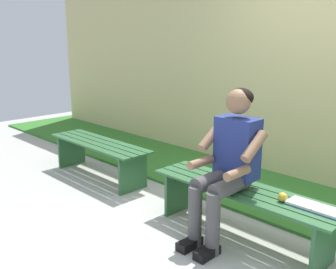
{
  "coord_description": "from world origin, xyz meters",
  "views": [
    {
      "loc": [
        -1.68,
        2.5,
        1.61
      ],
      "look_at": [
        0.71,
        0.15,
        0.78
      ],
      "focal_mm": 41.61,
      "sensor_mm": 36.0,
      "label": 1
    }
  ],
  "objects": [
    {
      "name": "bench_far",
      "position": [
        2.02,
        0.0,
        0.32
      ],
      "size": [
        1.48,
        0.42,
        0.43
      ],
      "rotation": [
        0.0,
        0.0,
        -0.0
      ],
      "color": "#2D6038",
      "rests_on": "ground"
    },
    {
      "name": "apple",
      "position": [
        -0.36,
        0.01,
        0.47
      ],
      "size": [
        0.07,
        0.07,
        0.07
      ],
      "primitive_type": "sphere",
      "color": "gold",
      "rests_on": "bench_near"
    },
    {
      "name": "book_open",
      "position": [
        -0.6,
        -0.04,
        0.44
      ],
      "size": [
        0.41,
        0.16,
        0.02
      ],
      "rotation": [
        0.0,
        0.0,
        -0.0
      ],
      "color": "white",
      "rests_on": "bench_near"
    },
    {
      "name": "ground_plane",
      "position": [
        1.01,
        1.0,
        -0.02
      ],
      "size": [
        10.0,
        7.0,
        0.04
      ],
      "primitive_type": "cube",
      "color": "#B2B2AD"
    },
    {
      "name": "person_seated",
      "position": [
        0.08,
        0.1,
        0.67
      ],
      "size": [
        0.5,
        0.69,
        1.23
      ],
      "color": "navy",
      "rests_on": "ground"
    },
    {
      "name": "grass_strip",
      "position": [
        1.01,
        -1.55,
        0.01
      ],
      "size": [
        9.0,
        2.39,
        0.03
      ],
      "primitive_type": "cube",
      "color": "#387A2D",
      "rests_on": "ground"
    },
    {
      "name": "bench_near",
      "position": [
        0.0,
        0.0,
        0.33
      ],
      "size": [
        1.64,
        0.42,
        0.43
      ],
      "rotation": [
        0.0,
        0.0,
        -0.0
      ],
      "color": "#2D6038",
      "rests_on": "ground"
    },
    {
      "name": "brick_wall",
      "position": [
        0.5,
        -1.68,
        1.51
      ],
      "size": [
        9.5,
        0.24,
        3.02
      ],
      "primitive_type": "cube",
      "color": "#D1C684",
      "rests_on": "ground"
    }
  ]
}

